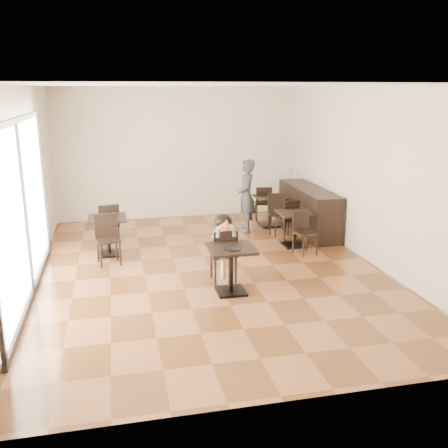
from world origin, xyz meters
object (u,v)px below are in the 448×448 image
object	(u,v)px
cafe_table_back	(270,211)
chair_mid_a	(287,219)
child	(223,248)
cafe_table_mid	(295,229)
adult_patron	(247,196)
chair_mid_b	(305,233)
child_chair	(223,255)
chair_left_a	(108,225)
chair_left_b	(108,240)
child_table	(231,270)
cafe_table_left	(108,236)
chair_back_b	(277,214)
chair_back_a	(263,203)

from	to	relation	value
cafe_table_back	chair_mid_a	distance (m)	1.05
child	cafe_table_mid	world-z (taller)	child
adult_patron	chair_mid_b	xyz separation A→B (m)	(0.70, -1.85, -0.39)
cafe_table_mid	chair_mid_a	distance (m)	0.56
child_chair	cafe_table_back	bearing A→B (deg)	-119.96
chair_left_a	chair_left_b	bearing A→B (deg)	80.08
child_table	cafe_table_left	xyz separation A→B (m)	(-1.89, 2.35, 0.00)
adult_patron	cafe_table_mid	size ratio (longest dim) A/B	2.29
cafe_table_back	chair_left_b	bearing A→B (deg)	-152.89
chair_mid_b	child_table	bearing A→B (deg)	-155.82
chair_mid_b	chair_left_a	xyz separation A→B (m)	(-3.75, 1.35, 0.03)
child	cafe_table_left	xyz separation A→B (m)	(-1.89, 1.80, -0.19)
child	cafe_table_back	size ratio (longest dim) A/B	1.60
child_table	adult_patron	bearing A→B (deg)	71.09
cafe_table_back	chair_left_a	xyz separation A→B (m)	(-3.71, -0.80, 0.10)
child	chair_mid_b	xyz separation A→B (m)	(1.86, 1.00, -0.14)
chair_mid_a	child	bearing A→B (deg)	32.85
child_chair	cafe_table_mid	xyz separation A→B (m)	(1.84, 1.55, -0.10)
cafe_table_left	cafe_table_back	world-z (taller)	cafe_table_left
cafe_table_back	chair_back_b	distance (m)	0.55
child_table	child	distance (m)	0.58
child	chair_left_a	distance (m)	3.02
cafe_table_mid	chair_left_a	bearing A→B (deg)	167.91
child_chair	cafe_table_left	size ratio (longest dim) A/B	1.20
child	chair_back_b	distance (m)	3.17
cafe_table_left	cafe_table_back	bearing A→B (deg)	19.98
chair_mid_b	child_chair	bearing A→B (deg)	-167.38
cafe_table_back	child_chair	bearing A→B (deg)	-119.96
chair_back_a	child_table	bearing A→B (deg)	76.61
cafe_table_left	chair_left_a	size ratio (longest dim) A/B	0.83
child_chair	child	size ratio (longest dim) A/B	0.79
child_chair	chair_mid_a	xyz separation A→B (m)	(1.86, 2.10, -0.02)
child_chair	chair_mid_b	xyz separation A→B (m)	(1.86, 1.00, -0.02)
child	chair_back_b	world-z (taller)	child
child_chair	chair_left_b	xyz separation A→B (m)	(-1.89, 1.25, 0.00)
child_chair	chair_back_b	distance (m)	3.17
child	cafe_table_left	distance (m)	2.62
adult_patron	chair_back_a	bearing A→B (deg)	152.34
cafe_table_left	chair_back_a	xyz separation A→B (m)	(3.71, 1.90, 0.05)
child_table	chair_back_a	size ratio (longest dim) A/B	0.88
chair_left_b	chair_back_b	distance (m)	3.94
cafe_table_back	chair_mid_a	world-z (taller)	chair_mid_a
chair_back_b	child_chair	bearing A→B (deg)	-115.20
child_chair	chair_left_a	size ratio (longest dim) A/B	1.00
child_chair	chair_back_a	size ratio (longest dim) A/B	1.06
child_table	child	bearing A→B (deg)	90.00
chair_left_b	chair_back_b	world-z (taller)	chair_left_b
cafe_table_mid	child_chair	bearing A→B (deg)	-139.93
adult_patron	cafe_table_mid	world-z (taller)	adult_patron
child	chair_back_b	bearing A→B (deg)	55.06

